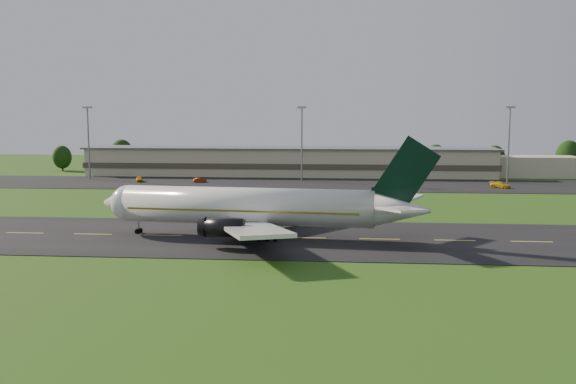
# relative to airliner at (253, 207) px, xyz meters

# --- Properties ---
(ground) EXTENTS (360.00, 360.00, 0.00)m
(ground) POSITION_rel_airliner_xyz_m (-3.04, 0.07, -4.66)
(ground) COLOR #224210
(ground) RESTS_ON ground
(taxiway) EXTENTS (220.00, 30.00, 0.10)m
(taxiway) POSITION_rel_airliner_xyz_m (-3.04, 0.07, -4.61)
(taxiway) COLOR black
(taxiway) RESTS_ON ground
(apron) EXTENTS (260.00, 30.00, 0.10)m
(apron) POSITION_rel_airliner_xyz_m (-3.04, 72.07, -4.61)
(apron) COLOR black
(apron) RESTS_ON ground
(airliner) EXTENTS (51.28, 42.02, 15.57)m
(airliner) POSITION_rel_airliner_xyz_m (0.00, 0.00, 0.00)
(airliner) COLOR white
(airliner) RESTS_ON ground
(terminal) EXTENTS (145.00, 16.00, 8.40)m
(terminal) POSITION_rel_airliner_xyz_m (3.36, 96.26, -0.67)
(terminal) COLOR #C6B797
(terminal) RESTS_ON ground
(light_mast_west) EXTENTS (2.40, 1.20, 20.35)m
(light_mast_west) POSITION_rel_airliner_xyz_m (-58.04, 80.07, 8.08)
(light_mast_west) COLOR gray
(light_mast_west) RESTS_ON ground
(light_mast_centre) EXTENTS (2.40, 1.20, 20.35)m
(light_mast_centre) POSITION_rel_airliner_xyz_m (1.96, 80.07, 8.08)
(light_mast_centre) COLOR gray
(light_mast_centre) RESTS_ON ground
(light_mast_east) EXTENTS (2.40, 1.20, 20.35)m
(light_mast_east) POSITION_rel_airliner_xyz_m (56.96, 80.07, 8.08)
(light_mast_east) COLOR gray
(light_mast_east) RESTS_ON ground
(tree_line) EXTENTS (196.02, 9.12, 10.31)m
(tree_line) POSITION_rel_airliner_xyz_m (29.78, 106.13, 0.31)
(tree_line) COLOR black
(tree_line) RESTS_ON ground
(service_vehicle_a) EXTENTS (3.15, 4.45, 1.41)m
(service_vehicle_a) POSITION_rel_airliner_xyz_m (-41.80, 74.23, -3.86)
(service_vehicle_a) COLOR #E3A40D
(service_vehicle_a) RESTS_ON apron
(service_vehicle_b) EXTENTS (3.74, 2.73, 1.18)m
(service_vehicle_b) POSITION_rel_airliner_xyz_m (-25.13, 74.20, -3.97)
(service_vehicle_b) COLOR #A31F0A
(service_vehicle_b) RESTS_ON apron
(service_vehicle_c) EXTENTS (4.36, 5.25, 1.33)m
(service_vehicle_c) POSITION_rel_airliner_xyz_m (24.89, 75.56, -3.90)
(service_vehicle_c) COLOR silver
(service_vehicle_c) RESTS_ON apron
(service_vehicle_d) EXTENTS (5.19, 4.96, 1.48)m
(service_vehicle_d) POSITION_rel_airliner_xyz_m (52.40, 68.13, -3.82)
(service_vehicle_d) COLOR #E8AF0D
(service_vehicle_d) RESTS_ON apron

